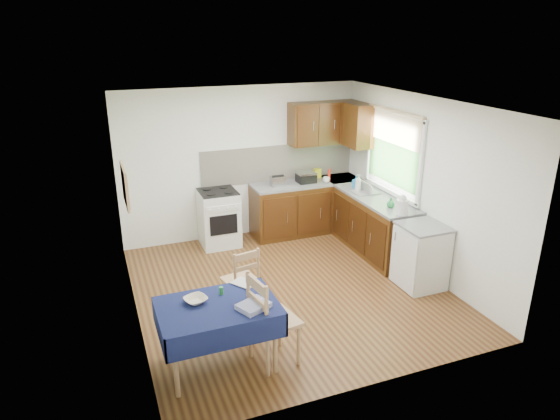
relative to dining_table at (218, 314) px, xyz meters
name	(u,v)px	position (x,y,z in m)	size (l,w,h in m)	color
floor	(289,289)	(1.30, 1.26, -0.62)	(4.20, 4.20, 0.00)	#492913
ceiling	(291,103)	(1.30, 1.26, 1.88)	(4.00, 4.20, 0.02)	white
wall_back	(242,163)	(1.30, 3.36, 0.63)	(4.00, 0.02, 2.50)	white
wall_front	(377,273)	(1.30, -0.84, 0.63)	(4.00, 0.02, 2.50)	white
wall_left	(128,223)	(-0.70, 1.26, 0.63)	(0.02, 4.20, 2.50)	silver
wall_right	(421,185)	(3.30, 1.26, 0.63)	(0.02, 4.20, 2.50)	white
base_cabinets	(337,216)	(2.65, 2.52, -0.19)	(1.90, 2.30, 0.86)	#381A09
worktop_back	(307,183)	(2.35, 3.06, 0.26)	(1.90, 0.60, 0.04)	slate
worktop_right	(376,199)	(3.00, 1.91, 0.26)	(0.60, 1.70, 0.04)	slate
worktop_corner	(341,179)	(3.00, 3.06, 0.26)	(0.60, 0.60, 0.04)	slate
splashback	(279,163)	(1.95, 3.35, 0.58)	(2.70, 0.02, 0.60)	silver
upper_cabinets	(334,124)	(2.82, 3.06, 1.23)	(1.20, 0.85, 0.70)	#381A09
stove	(219,218)	(0.80, 3.06, -0.16)	(0.60, 0.61, 0.92)	silver
window	(393,147)	(3.27, 1.96, 1.03)	(0.04, 1.48, 1.26)	#285222
fridge	(421,256)	(3.00, 0.71, -0.18)	(0.58, 0.60, 0.89)	silver
corkboard	(125,186)	(-0.67, 1.56, 0.98)	(0.04, 0.62, 0.47)	tan
dining_table	(218,314)	(0.00, 0.00, 0.00)	(1.20, 0.82, 0.73)	#0F103F
chair_far	(242,278)	(0.54, 0.93, -0.16)	(0.46, 0.46, 0.88)	tan
chair_near	(270,317)	(0.51, -0.13, -0.07)	(0.53, 0.53, 1.04)	tan
toaster	(278,181)	(1.80, 3.02, 0.36)	(0.24, 0.15, 0.19)	#B1B1B5
sandwich_press	(306,177)	(2.32, 3.04, 0.36)	(0.30, 0.26, 0.17)	black
sauce_bottle	(329,175)	(2.71, 2.96, 0.38)	(0.05, 0.05, 0.21)	red
yellow_packet	(317,173)	(2.61, 3.22, 0.36)	(0.12, 0.08, 0.16)	yellow
dish_rack	(366,192)	(2.96, 2.17, 0.30)	(0.39, 0.30, 0.19)	gray
kettle	(402,206)	(2.94, 1.16, 0.40)	(0.17, 0.17, 0.28)	silver
cup	(326,180)	(2.64, 2.92, 0.32)	(0.11, 0.11, 0.09)	white
soap_bottle_a	(358,183)	(2.89, 2.29, 0.42)	(0.11, 0.11, 0.28)	silver
soap_bottle_b	(356,182)	(2.94, 2.46, 0.38)	(0.09, 0.09, 0.21)	#2076BA
soap_bottle_c	(391,203)	(2.95, 1.45, 0.35)	(0.12, 0.12, 0.15)	#258941
plate_bowl	(196,300)	(-0.19, 0.13, 0.13)	(0.22, 0.22, 0.06)	beige
book	(239,286)	(0.30, 0.28, 0.11)	(0.18, 0.24, 0.02)	white
spice_jar	(221,291)	(0.09, 0.20, 0.15)	(0.04, 0.04, 0.09)	#24852F
tea_towel	(253,306)	(0.32, -0.18, 0.13)	(0.30, 0.23, 0.05)	navy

